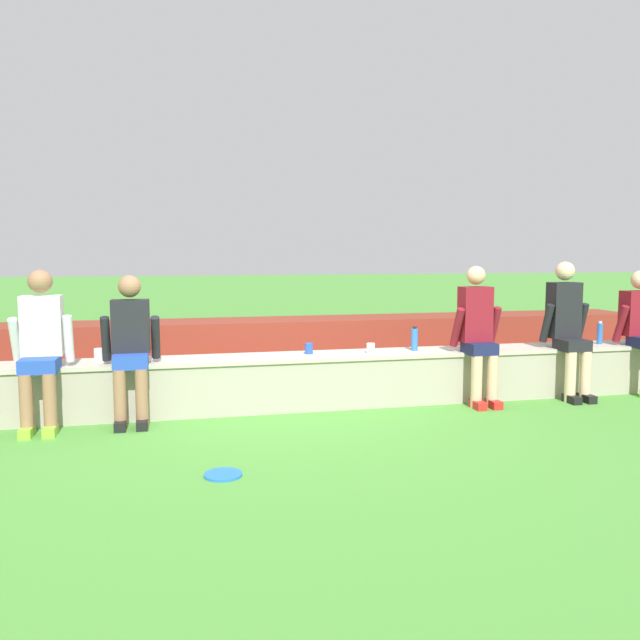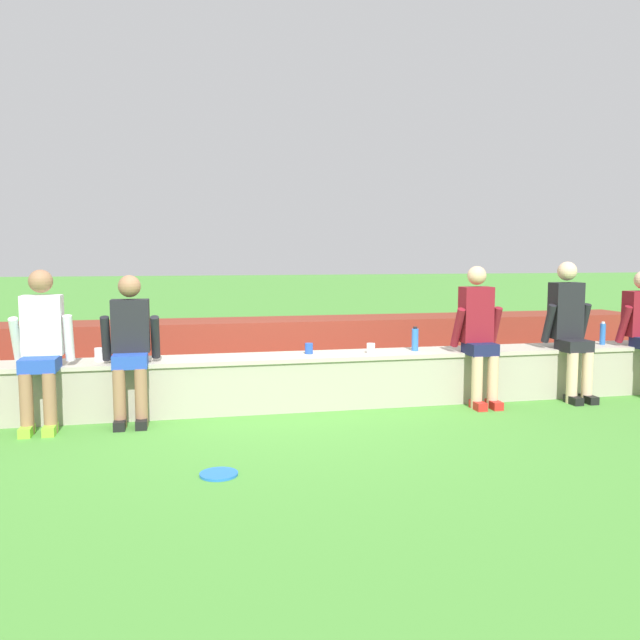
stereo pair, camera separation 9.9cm
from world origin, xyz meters
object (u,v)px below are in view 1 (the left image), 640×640
person_far_right (568,326)px  plastic_cup_middle (99,355)px  water_bottle_near_left (600,333)px  person_left_of_center (41,345)px  plastic_cup_left_end (371,348)px  frisbee (223,475)px  water_bottle_mid_left (414,339)px  person_center (131,345)px  person_right_of_center (478,332)px  plastic_cup_right_end (309,349)px

person_far_right → plastic_cup_middle: person_far_right is taller
water_bottle_near_left → plastic_cup_middle: water_bottle_near_left is taller
person_left_of_center → plastic_cup_left_end: person_left_of_center is taller
plastic_cup_middle → frisbee: size_ratio=0.47×
person_far_right → water_bottle_mid_left: person_far_right is taller
water_bottle_mid_left → plastic_cup_middle: water_bottle_mid_left is taller
person_left_of_center → water_bottle_mid_left: person_left_of_center is taller
person_far_right → person_center: bearing=-179.7°
person_center → person_far_right: size_ratio=0.92×
person_center → frisbee: size_ratio=5.03×
person_far_right → water_bottle_near_left: (0.56, 0.22, -0.12)m
water_bottle_mid_left → water_bottle_near_left: 2.19m
water_bottle_near_left → frisbee: (-4.34, -1.87, -0.64)m
person_left_of_center → person_right_of_center: bearing=-0.2°
frisbee → person_right_of_center: bearing=30.4°
plastic_cup_right_end → person_left_of_center: bearing=-172.9°
plastic_cup_middle → person_far_right: bearing=-3.0°
water_bottle_near_left → plastic_cup_left_end: water_bottle_near_left is taller
person_center → water_bottle_mid_left: 2.84m
person_right_of_center → plastic_cup_middle: bearing=175.4°
person_right_of_center → frisbee: bearing=-149.6°
plastic_cup_right_end → frisbee: bearing=-118.2°
plastic_cup_middle → plastic_cup_left_end: bearing=-1.8°
person_center → plastic_cup_left_end: person_center is taller
plastic_cup_middle → plastic_cup_right_end: bearing=0.6°
person_center → plastic_cup_right_end: person_center is taller
plastic_cup_middle → frisbee: plastic_cup_middle is taller
water_bottle_mid_left → person_far_right: bearing=-8.2°
person_left_of_center → water_bottle_near_left: person_left_of_center is taller
person_right_of_center → plastic_cup_right_end: person_right_of_center is taller
person_left_of_center → plastic_cup_left_end: 3.09m
plastic_cup_left_end → plastic_cup_right_end: 0.63m
water_bottle_mid_left → frisbee: (-2.14, -1.88, -0.64)m
person_left_of_center → plastic_cup_right_end: size_ratio=12.91×
person_right_of_center → person_left_of_center: bearing=179.8°
person_right_of_center → plastic_cup_right_end: 1.73m
plastic_cup_left_end → plastic_cup_right_end: (-0.62, 0.10, 0.00)m
person_center → water_bottle_mid_left: (2.83, 0.26, -0.07)m
plastic_cup_left_end → person_center: bearing=-175.5°
person_far_right → plastic_cup_right_end: person_far_right is taller
water_bottle_near_left → person_far_right: bearing=-158.3°
plastic_cup_right_end → frisbee: plastic_cup_right_end is taller
water_bottle_near_left → plastic_cup_right_end: water_bottle_near_left is taller
person_far_right → plastic_cup_left_end: (-2.14, 0.17, -0.19)m
person_far_right → frisbee: bearing=-156.5°
person_right_of_center → water_bottle_near_left: (1.62, 0.27, -0.09)m
person_far_right → frisbee: person_far_right is taller
person_center → plastic_cup_middle: person_center is taller
person_center → person_far_right: person_far_right is taller
person_center → person_right_of_center: bearing=-0.5°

